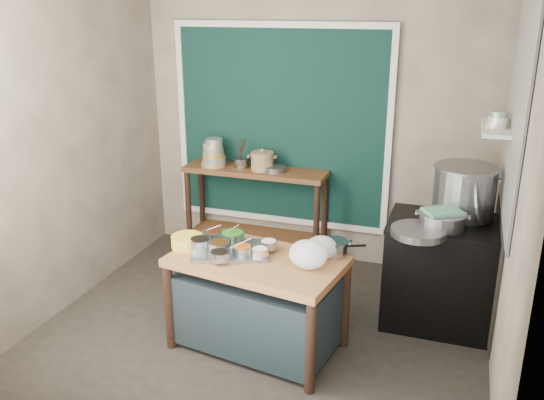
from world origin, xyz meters
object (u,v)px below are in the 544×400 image
(prep_table, at_px, (257,303))
(ceramic_crock, at_px, (262,162))
(utensil_cup, at_px, (241,163))
(yellow_basin, at_px, (187,241))
(back_counter, at_px, (256,213))
(saucepan, at_px, (334,248))
(stove_block, at_px, (443,274))
(stock_pot, at_px, (464,191))
(condiment_tray, at_px, (230,251))
(steamer, at_px, (442,220))

(prep_table, height_order, ceramic_crock, ceramic_crock)
(prep_table, height_order, utensil_cup, utensil_cup)
(prep_table, bearing_deg, yellow_basin, -172.67)
(back_counter, height_order, saucepan, back_counter)
(prep_table, relative_size, stove_block, 1.39)
(utensil_cup, height_order, stock_pot, stock_pot)
(back_counter, relative_size, yellow_basin, 5.99)
(back_counter, distance_m, yellow_basin, 1.60)
(utensil_cup, distance_m, ceramic_crock, 0.24)
(ceramic_crock, xyz_separation_m, stock_pot, (1.91, -0.50, 0.06))
(condiment_tray, distance_m, yellow_basin, 0.35)
(utensil_cup, height_order, steamer, utensil_cup)
(stove_block, height_order, utensil_cup, utensil_cup)
(back_counter, xyz_separation_m, stove_block, (1.90, -0.73, -0.05))
(stock_pot, bearing_deg, yellow_basin, -152.06)
(condiment_tray, xyz_separation_m, utensil_cup, (-0.53, 1.56, 0.23))
(yellow_basin, height_order, saucepan, saucepan)
(back_counter, distance_m, steamer, 2.09)
(prep_table, relative_size, ceramic_crock, 5.18)
(yellow_basin, xyz_separation_m, steamer, (1.83, 0.71, 0.14))
(saucepan, relative_size, ceramic_crock, 0.88)
(prep_table, relative_size, yellow_basin, 5.16)
(steamer, bearing_deg, condiment_tray, -154.78)
(yellow_basin, bearing_deg, saucepan, 11.16)
(prep_table, height_order, back_counter, back_counter)
(condiment_tray, relative_size, stock_pot, 1.06)
(condiment_tray, height_order, ceramic_crock, ceramic_crock)
(stove_block, distance_m, stock_pot, 0.70)
(stock_pot, height_order, steamer, stock_pot)
(stove_block, xyz_separation_m, yellow_basin, (-1.88, -0.83, 0.37))
(yellow_basin, distance_m, ceramic_crock, 1.56)
(steamer, bearing_deg, stock_pot, 67.41)
(back_counter, height_order, yellow_basin, back_counter)
(condiment_tray, relative_size, saucepan, 2.63)
(stove_block, distance_m, condiment_tray, 1.76)
(utensil_cup, relative_size, steamer, 0.40)
(prep_table, xyz_separation_m, ceramic_crock, (-0.52, 1.56, 0.66))
(yellow_basin, relative_size, stock_pot, 0.46)
(stove_block, relative_size, ceramic_crock, 3.73)
(condiment_tray, distance_m, ceramic_crock, 1.58)
(prep_table, bearing_deg, stock_pot, 46.36)
(yellow_basin, xyz_separation_m, utensil_cup, (-0.18, 1.57, 0.20))
(condiment_tray, height_order, yellow_basin, yellow_basin)
(steamer, bearing_deg, utensil_cup, 156.73)
(stock_pot, bearing_deg, ceramic_crock, 165.48)
(yellow_basin, distance_m, stock_pot, 2.25)
(prep_table, distance_m, stock_pot, 1.89)
(yellow_basin, bearing_deg, prep_table, -1.72)
(back_counter, xyz_separation_m, ceramic_crock, (0.08, -0.02, 0.56))
(saucepan, height_order, steamer, steamer)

